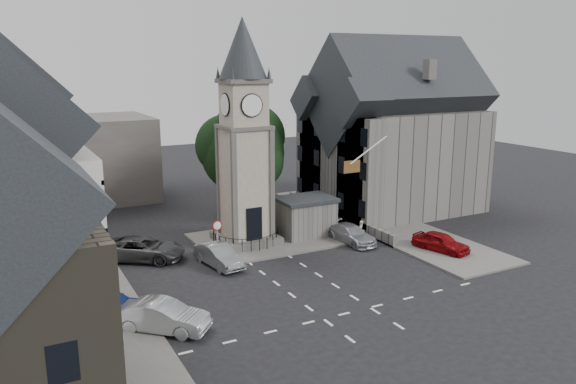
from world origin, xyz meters
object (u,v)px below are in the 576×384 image
clock_tower (244,135)px  car_west_blue (107,305)px  stone_shelter (305,217)px  car_east_red (441,242)px  pedestrian (361,230)px

clock_tower → car_west_blue: 15.88m
stone_shelter → car_west_blue: size_ratio=0.93×
clock_tower → stone_shelter: 8.15m
car_east_red → pedestrian: (-3.50, 4.87, 0.06)m
stone_shelter → pedestrian: stone_shelter is taller
car_west_blue → pedestrian: size_ratio=3.03×
clock_tower → car_west_blue: size_ratio=3.50×
clock_tower → car_west_blue: clock_tower is taller
clock_tower → stone_shelter: (4.80, -0.49, -6.57)m
clock_tower → car_east_red: bearing=-35.5°
clock_tower → pedestrian: (8.00, -3.32, -7.35)m
car_west_blue → pedestrian: 20.09m
stone_shelter → pedestrian: size_ratio=2.80×
clock_tower → car_east_red: 15.95m
stone_shelter → car_east_red: bearing=-49.0°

